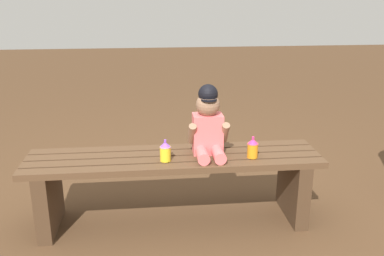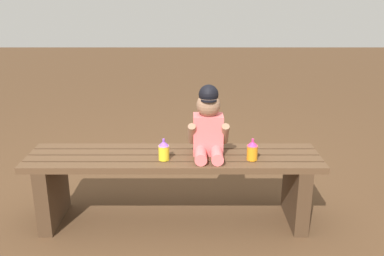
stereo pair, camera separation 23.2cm
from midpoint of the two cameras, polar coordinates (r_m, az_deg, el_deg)
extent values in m
plane|color=#4C331E|center=(2.61, -4.93, -12.48)|extent=(16.00, 16.00, 0.00)
cube|color=#513823|center=(2.29, -5.13, -5.60)|extent=(1.68, 0.08, 0.04)
cube|color=#513823|center=(2.38, -5.17, -4.64)|extent=(1.68, 0.08, 0.04)
cube|color=#513823|center=(2.48, -5.21, -3.76)|extent=(1.68, 0.08, 0.04)
cube|color=#513823|center=(2.57, -5.24, -2.93)|extent=(1.68, 0.08, 0.04)
cube|color=#452F1E|center=(2.62, -21.24, -8.85)|extent=(0.08, 0.38, 0.39)
cube|color=#452F1E|center=(2.62, 11.06, -7.81)|extent=(0.08, 0.38, 0.39)
cube|color=#E56666|center=(2.42, -0.61, -0.81)|extent=(0.17, 0.12, 0.23)
sphere|color=#8C664C|center=(2.37, -0.63, 3.14)|extent=(0.14, 0.14, 0.14)
cylinder|color=black|center=(2.33, -0.54, 3.79)|extent=(0.09, 0.09, 0.01)
sphere|color=black|center=(2.36, -0.63, 4.57)|extent=(0.11, 0.11, 0.11)
cylinder|color=#F06B6B|center=(2.34, -1.43, -3.68)|extent=(0.07, 0.16, 0.07)
cylinder|color=#F06B6B|center=(2.34, 0.76, -3.60)|extent=(0.07, 0.16, 0.07)
cylinder|color=#8C664C|center=(2.38, -2.79, -0.80)|extent=(0.04, 0.12, 0.14)
cylinder|color=#8C664C|center=(2.40, 1.68, -0.65)|extent=(0.04, 0.12, 0.14)
cylinder|color=yellow|center=(2.34, -6.46, -3.52)|extent=(0.06, 0.06, 0.08)
cone|color=#8C4CCC|center=(2.32, -6.50, -2.27)|extent=(0.06, 0.06, 0.03)
cylinder|color=#8C4CCC|center=(2.32, -6.52, -1.85)|extent=(0.01, 0.01, 0.02)
cylinder|color=orange|center=(2.38, 5.45, -3.08)|extent=(0.06, 0.06, 0.08)
cone|color=#E5337F|center=(2.37, 5.49, -1.85)|extent=(0.06, 0.06, 0.03)
cylinder|color=#E5337F|center=(2.36, 5.50, -1.44)|extent=(0.01, 0.01, 0.02)
camera|label=1|loc=(0.12, -92.86, -0.94)|focal=39.46mm
camera|label=2|loc=(0.12, 87.14, 0.94)|focal=39.46mm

